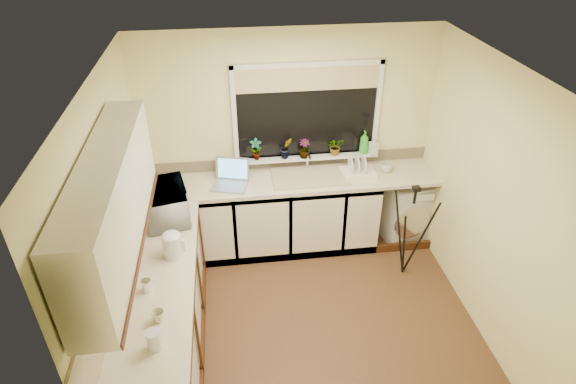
# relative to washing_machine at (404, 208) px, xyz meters

# --- Properties ---
(floor) EXTENTS (3.20, 3.20, 0.00)m
(floor) POSITION_rel_washing_machine_xyz_m (-1.36, -1.24, -0.37)
(floor) COLOR brown
(floor) RESTS_ON ground
(ceiling) EXTENTS (3.20, 3.20, 0.00)m
(ceiling) POSITION_rel_washing_machine_xyz_m (-1.36, -1.24, 2.08)
(ceiling) COLOR white
(ceiling) RESTS_ON ground
(wall_back) EXTENTS (3.20, 0.00, 3.20)m
(wall_back) POSITION_rel_washing_machine_xyz_m (-1.36, 0.26, 0.85)
(wall_back) COLOR beige
(wall_back) RESTS_ON ground
(wall_front) EXTENTS (3.20, 0.00, 3.20)m
(wall_front) POSITION_rel_washing_machine_xyz_m (-1.36, -2.74, 0.85)
(wall_front) COLOR beige
(wall_front) RESTS_ON ground
(wall_left) EXTENTS (0.00, 3.00, 3.00)m
(wall_left) POSITION_rel_washing_machine_xyz_m (-2.96, -1.24, 0.85)
(wall_left) COLOR beige
(wall_left) RESTS_ON ground
(wall_right) EXTENTS (0.00, 3.00, 3.00)m
(wall_right) POSITION_rel_washing_machine_xyz_m (0.24, -1.24, 0.85)
(wall_right) COLOR beige
(wall_right) RESTS_ON ground
(base_cabinet_back) EXTENTS (2.55, 0.60, 0.86)m
(base_cabinet_back) POSITION_rel_washing_machine_xyz_m (-1.69, -0.04, 0.06)
(base_cabinet_back) COLOR silver
(base_cabinet_back) RESTS_ON floor
(base_cabinet_left) EXTENTS (0.54, 2.40, 0.86)m
(base_cabinet_left) POSITION_rel_washing_machine_xyz_m (-2.66, -1.54, 0.06)
(base_cabinet_left) COLOR silver
(base_cabinet_left) RESTS_ON floor
(worktop_back) EXTENTS (3.20, 0.60, 0.04)m
(worktop_back) POSITION_rel_washing_machine_xyz_m (-1.36, -0.04, 0.51)
(worktop_back) COLOR beige
(worktop_back) RESTS_ON base_cabinet_back
(worktop_left) EXTENTS (0.60, 2.40, 0.04)m
(worktop_left) POSITION_rel_washing_machine_xyz_m (-2.66, -1.54, 0.51)
(worktop_left) COLOR beige
(worktop_left) RESTS_ON base_cabinet_left
(upper_cabinet) EXTENTS (0.28, 1.90, 0.70)m
(upper_cabinet) POSITION_rel_washing_machine_xyz_m (-2.80, -1.69, 1.43)
(upper_cabinet) COLOR silver
(upper_cabinet) RESTS_ON wall_left
(splashback_left) EXTENTS (0.02, 2.40, 0.45)m
(splashback_left) POSITION_rel_washing_machine_xyz_m (-2.95, -1.54, 0.75)
(splashback_left) COLOR beige
(splashback_left) RESTS_ON wall_left
(splashback_back) EXTENTS (3.20, 0.02, 0.14)m
(splashback_back) POSITION_rel_washing_machine_xyz_m (-1.36, 0.25, 0.60)
(splashback_back) COLOR beige
(splashback_back) RESTS_ON wall_back
(window_glass) EXTENTS (1.50, 0.02, 1.00)m
(window_glass) POSITION_rel_washing_machine_xyz_m (-1.16, 0.24, 1.18)
(window_glass) COLOR black
(window_glass) RESTS_ON wall_back
(window_blind) EXTENTS (1.50, 0.02, 0.25)m
(window_blind) POSITION_rel_washing_machine_xyz_m (-1.16, 0.22, 1.55)
(window_blind) COLOR tan
(window_blind) RESTS_ON wall_back
(windowsill) EXTENTS (1.60, 0.14, 0.03)m
(windowsill) POSITION_rel_washing_machine_xyz_m (-1.16, 0.19, 0.66)
(windowsill) COLOR white
(windowsill) RESTS_ON wall_back
(sink) EXTENTS (0.82, 0.46, 0.03)m
(sink) POSITION_rel_washing_machine_xyz_m (-1.16, -0.04, 0.54)
(sink) COLOR tan
(sink) RESTS_ON worktop_back
(faucet) EXTENTS (0.03, 0.03, 0.24)m
(faucet) POSITION_rel_washing_machine_xyz_m (-1.16, 0.14, 0.65)
(faucet) COLOR silver
(faucet) RESTS_ON worktop_back
(washing_machine) EXTENTS (0.62, 0.60, 0.75)m
(washing_machine) POSITION_rel_washing_machine_xyz_m (0.00, 0.00, 0.00)
(washing_machine) COLOR silver
(washing_machine) RESTS_ON floor
(laptop) EXTENTS (0.43, 0.40, 0.27)m
(laptop) POSITION_rel_washing_machine_xyz_m (-2.02, -0.05, 0.60)
(laptop) COLOR #94959B
(laptop) RESTS_ON worktop_back
(kettle) EXTENTS (0.16, 0.16, 0.21)m
(kettle) POSITION_rel_washing_machine_xyz_m (-2.54, -1.19, 0.63)
(kettle) COLOR silver
(kettle) RESTS_ON worktop_left
(dish_rack) EXTENTS (0.38, 0.30, 0.06)m
(dish_rack) POSITION_rel_washing_machine_xyz_m (-0.62, -0.06, 0.55)
(dish_rack) COLOR white
(dish_rack) RESTS_ON worktop_back
(tripod) EXTENTS (0.60, 0.60, 1.10)m
(tripod) POSITION_rel_washing_machine_xyz_m (-0.21, -0.69, 0.18)
(tripod) COLOR black
(tripod) RESTS_ON floor
(glass_jug) EXTENTS (0.10, 0.10, 0.15)m
(glass_jug) POSITION_rel_washing_machine_xyz_m (-2.60, -2.17, 0.60)
(glass_jug) COLOR silver
(glass_jug) RESTS_ON worktop_left
(steel_jar) EXTENTS (0.08, 0.08, 0.10)m
(steel_jar) POSITION_rel_washing_machine_xyz_m (-2.72, -1.59, 0.58)
(steel_jar) COLOR silver
(steel_jar) RESTS_ON worktop_left
(microwave) EXTENTS (0.50, 0.64, 0.32)m
(microwave) POSITION_rel_washing_machine_xyz_m (-2.64, -0.59, 0.69)
(microwave) COLOR white
(microwave) RESTS_ON worktop_left
(plant_a) EXTENTS (0.13, 0.09, 0.25)m
(plant_a) POSITION_rel_washing_machine_xyz_m (-1.72, 0.18, 0.80)
(plant_a) COLOR #999999
(plant_a) RESTS_ON windowsill
(plant_b) EXTENTS (0.15, 0.13, 0.24)m
(plant_b) POSITION_rel_washing_machine_xyz_m (-1.39, 0.17, 0.80)
(plant_b) COLOR #999999
(plant_b) RESTS_ON windowsill
(plant_c) EXTENTS (0.13, 0.13, 0.21)m
(plant_c) POSITION_rel_washing_machine_xyz_m (-1.19, 0.16, 0.78)
(plant_c) COLOR #999999
(plant_c) RESTS_ON windowsill
(plant_d) EXTENTS (0.21, 0.19, 0.20)m
(plant_d) POSITION_rel_washing_machine_xyz_m (-0.84, 0.18, 0.78)
(plant_d) COLOR #999999
(plant_d) RESTS_ON windowsill
(soap_bottle_green) EXTENTS (0.11, 0.11, 0.26)m
(soap_bottle_green) POSITION_rel_washing_machine_xyz_m (-0.51, 0.18, 0.81)
(soap_bottle_green) COLOR green
(soap_bottle_green) RESTS_ON windowsill
(soap_bottle_clear) EXTENTS (0.10, 0.11, 0.20)m
(soap_bottle_clear) POSITION_rel_washing_machine_xyz_m (-0.41, 0.15, 0.78)
(soap_bottle_clear) COLOR #999999
(soap_bottle_clear) RESTS_ON windowsill
(cup_back) EXTENTS (0.14, 0.14, 0.10)m
(cup_back) POSITION_rel_washing_machine_xyz_m (-0.30, -0.02, 0.58)
(cup_back) COLOR beige
(cup_back) RESTS_ON worktop_back
(cup_left) EXTENTS (0.12, 0.12, 0.09)m
(cup_left) POSITION_rel_washing_machine_xyz_m (-2.60, -1.92, 0.57)
(cup_left) COLOR beige
(cup_left) RESTS_ON worktop_left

